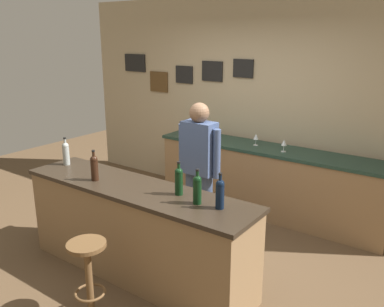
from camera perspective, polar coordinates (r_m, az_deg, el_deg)
The scene contains 13 objects.
ground_plane at distance 4.54m, azimuth -3.95°, elevation -14.05°, with size 10.00×10.00×0.00m, color brown.
back_wall at distance 5.70m, azimuth 8.86°, elevation 7.16°, with size 6.00×0.09×2.80m.
bar_counter at distance 4.06m, azimuth -7.74°, elevation -10.66°, with size 2.48×0.60×0.92m.
side_counter at distance 5.43m, azimuth 10.48°, elevation -3.78°, with size 3.08×0.56×0.90m.
bartender at distance 4.36m, azimuth 0.99°, elevation -1.78°, with size 0.52×0.21×1.62m.
bar_stool at distance 3.57m, azimuth -14.28°, elevation -15.10°, with size 0.32×0.32×0.68m.
wine_bottle_a at distance 4.64m, azimuth -17.18°, elevation 0.11°, with size 0.07×0.07×0.31m.
wine_bottle_b at distance 4.07m, azimuth -13.46°, elevation -1.84°, with size 0.07×0.07×0.31m.
wine_bottle_c at distance 3.61m, azimuth -1.85°, elevation -3.72°, with size 0.07×0.07×0.31m.
wine_bottle_d at distance 3.42m, azimuth 0.74°, elevation -4.89°, with size 0.07×0.07×0.31m.
wine_bottle_e at distance 3.33m, azimuth 3.92°, elevation -5.50°, with size 0.07×0.07×0.31m.
wine_glass_a at distance 5.36m, azimuth 8.92°, elevation 2.28°, with size 0.07×0.07×0.16m.
wine_glass_b at distance 5.13m, azimuth 12.71°, elevation 1.44°, with size 0.07×0.07×0.16m.
Camera 1 is at (2.53, -2.99, 2.29)m, focal length 38.25 mm.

